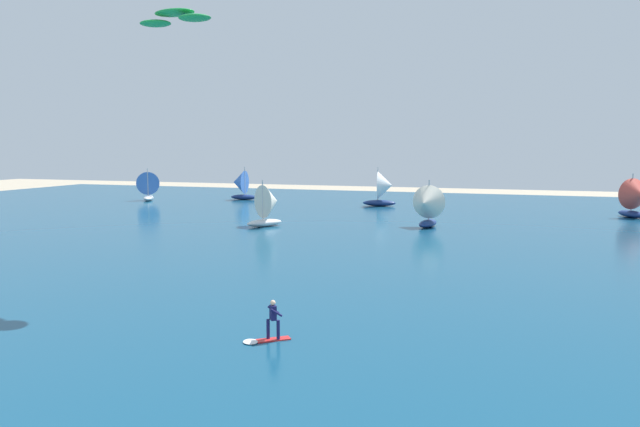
{
  "coord_description": "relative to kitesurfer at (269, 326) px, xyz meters",
  "views": [
    {
      "loc": [
        7.27,
        -5.37,
        7.95
      ],
      "look_at": [
        -0.58,
        18.17,
        5.14
      ],
      "focal_mm": 33.16,
      "sensor_mm": 36.0,
      "label": 1
    }
  ],
  "objects": [
    {
      "name": "ocean",
      "position": [
        2.07,
        35.62,
        -0.65
      ],
      "size": [
        160.0,
        90.0,
        0.1
      ],
      "primitive_type": "cube",
      "color": "navy",
      "rests_on": "ground"
    },
    {
      "name": "sailboat_anchored_offshore",
      "position": [
        -13.84,
        32.14,
        1.51
      ],
      "size": [
        3.86,
        4.15,
        4.61
      ],
      "color": "silver",
      "rests_on": "ocean"
    },
    {
      "name": "sailboat_heeled_over",
      "position": [
        -41.98,
        52.76,
        1.55
      ],
      "size": [
        3.75,
        4.21,
        4.7
      ],
      "color": "white",
      "rests_on": "ocean"
    },
    {
      "name": "sailboat_far_left",
      "position": [
        -29.66,
        57.93,
        1.62
      ],
      "size": [
        4.18,
        3.56,
        4.85
      ],
      "color": "navy",
      "rests_on": "ocean"
    },
    {
      "name": "sailboat_mid_right",
      "position": [
        -7.26,
        55.14,
        1.76
      ],
      "size": [
        4.51,
        3.89,
        5.15
      ],
      "color": "navy",
      "rests_on": "ocean"
    },
    {
      "name": "kitesurfer",
      "position": [
        0.0,
        0.0,
        0.0
      ],
      "size": [
        1.89,
        1.65,
        1.67
      ],
      "color": "red",
      "rests_on": "ocean"
    },
    {
      "name": "sailboat_mid_left",
      "position": [
        21.95,
        50.93,
        1.64
      ],
      "size": [
        3.94,
        4.4,
        4.9
      ],
      "color": "navy",
      "rests_on": "ocean"
    },
    {
      "name": "kite",
      "position": [
        -7.69,
        5.94,
        13.87
      ],
      "size": [
        4.69,
        2.32,
        0.68
      ],
      "color": "#198C3F"
    },
    {
      "name": "sailboat_outermost",
      "position": [
        1.15,
        35.79,
        1.52
      ],
      "size": [
        3.5,
        4.06,
        4.63
      ],
      "color": "navy",
      "rests_on": "ocean"
    }
  ]
}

